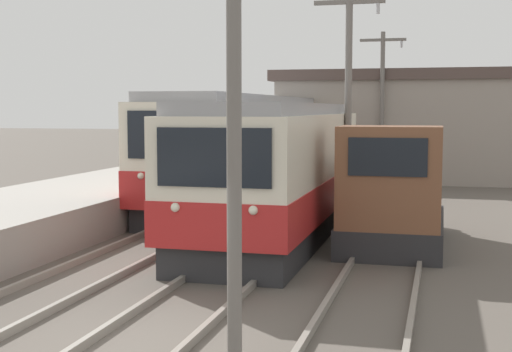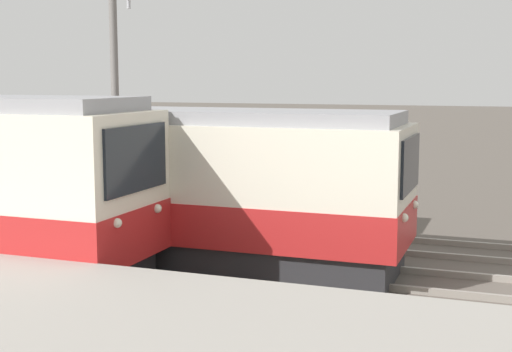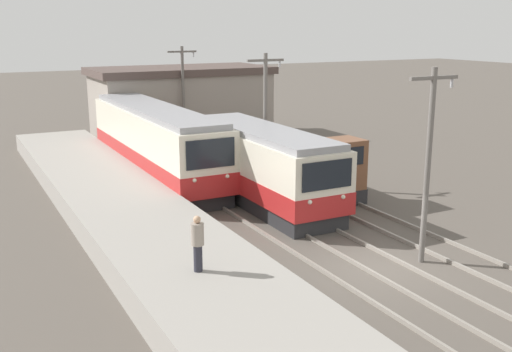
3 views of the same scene
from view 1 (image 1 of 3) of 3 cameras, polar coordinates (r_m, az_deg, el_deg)
name	(u,v)px [view 1 (image 1 of 3)]	position (r m, az deg, el deg)	size (l,w,h in m)	color
ground_plane	(125,346)	(10.65, -10.46, -13.23)	(200.00, 200.00, 0.00)	#564F47
track_center	(138,342)	(10.55, -9.46, -13.00)	(1.54, 60.00, 0.14)	gray
commuter_train_left	(245,153)	(25.83, -0.88, 1.84)	(2.84, 15.07, 3.85)	#28282B
commuter_train_center	(277,176)	(18.45, 1.69, -0.03)	(2.84, 10.63, 3.52)	#28282B
shunting_locomotive	(393,198)	(17.76, 10.94, -1.74)	(2.40, 4.95, 3.00)	#28282B
catenary_mast_near	(235,86)	(9.31, -1.73, 7.20)	(2.00, 0.20, 6.73)	slate
catenary_mast_mid	(349,98)	(20.55, 7.41, 6.18)	(2.00, 0.20, 6.73)	slate
catenary_mast_far	(382,102)	(31.94, 10.06, 5.85)	(2.00, 0.20, 6.73)	slate
station_building	(410,125)	(35.16, 12.20, 4.01)	(12.60, 6.30, 5.16)	gray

